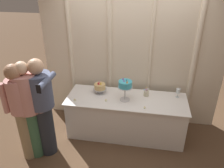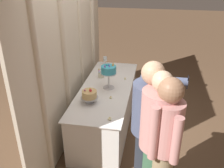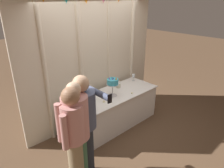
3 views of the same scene
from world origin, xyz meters
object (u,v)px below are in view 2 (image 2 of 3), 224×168
cake_display_nearleft (89,95)px  guest_man_pink_jacket (157,141)px  guest_man_dark_suit (164,147)px  tealight_near_right (125,79)px  tealight_far_left (110,119)px  cake_display_nearright (109,71)px  cake_table (107,107)px  guest_girl_blue_dress (149,129)px  flower_vase (101,74)px  wine_glass (105,59)px  tealight_near_left (111,98)px

cake_display_nearleft → guest_man_pink_jacket: size_ratio=0.15×
guest_man_dark_suit → tealight_near_right: bearing=18.7°
cake_display_nearleft → tealight_near_right: size_ratio=6.28×
cake_display_nearleft → tealight_far_left: (-0.36, -0.35, -0.11)m
cake_display_nearright → tealight_near_right: size_ratio=10.52×
cake_table → tealight_far_left: size_ratio=41.14×
cake_display_nearright → guest_girl_blue_dress: 1.37m
flower_vase → tealight_far_left: flower_vase is taller
cake_display_nearleft → guest_girl_blue_dress: size_ratio=0.15×
tealight_near_right → guest_man_dark_suit: 1.90m
cake_display_nearleft → wine_glass: 1.38m
guest_girl_blue_dress → guest_man_dark_suit: size_ratio=1.02×
cake_display_nearright → tealight_far_left: 0.90m
flower_vase → tealight_far_left: 1.26m
flower_vase → guest_girl_blue_dress: size_ratio=0.10×
wine_glass → tealight_near_right: size_ratio=4.36×
cake_display_nearright → wine_glass: (0.90, 0.24, -0.16)m
cake_table → guest_man_pink_jacket: guest_man_pink_jacket is taller
flower_vase → guest_girl_blue_dress: (-1.55, -0.87, 0.11)m
wine_glass → guest_man_pink_jacket: 2.47m
cake_display_nearleft → tealight_far_left: bearing=-136.1°
guest_man_pink_jacket → flower_vase: bearing=28.9°
cake_table → cake_display_nearleft: bearing=165.0°
guest_man_pink_jacket → guest_girl_blue_dress: guest_girl_blue_dress is taller
tealight_far_left → tealight_near_left: (0.53, 0.09, -0.00)m
wine_glass → guest_man_pink_jacket: guest_man_pink_jacket is taller
flower_vase → guest_man_dark_suit: 2.08m
cake_display_nearright → wine_glass: cake_display_nearright is taller
cake_table → tealight_near_left: size_ratio=48.27×
guest_girl_blue_dress → tealight_near_right: bearing=16.5°
wine_glass → flower_vase: bearing=-175.6°
tealight_near_left → flower_vase: bearing=23.6°
guest_man_pink_jacket → guest_man_dark_suit: (-0.09, -0.07, 0.02)m
guest_man_pink_jacket → tealight_far_left: bearing=47.8°
cake_display_nearright → flower_vase: cake_display_nearright is taller
tealight_near_left → tealight_near_right: bearing=-9.9°
cake_table → flower_vase: 0.57m
tealight_near_left → tealight_near_right: 0.67m
tealight_near_right → guest_girl_blue_dress: bearing=-163.5°
cake_display_nearright → guest_man_dark_suit: 1.66m
flower_vase → guest_man_dark_suit: (-1.80, -1.02, 0.12)m
tealight_far_left → cake_display_nearright: bearing=11.9°
cake_table → cake_display_nearright: bearing=-122.0°
cake_display_nearleft → wine_glass: size_ratio=1.44×
cake_display_nearright → guest_girl_blue_dress: size_ratio=0.25×
cake_display_nearleft → wine_glass: bearing=2.9°
cake_table → cake_display_nearright: (-0.02, -0.04, 0.65)m
flower_vase → guest_girl_blue_dress: 1.78m
guest_man_pink_jacket → tealight_near_right: bearing=17.5°
tealight_near_right → cake_display_nearright: bearing=149.2°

